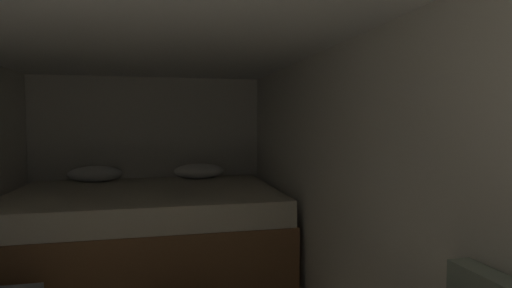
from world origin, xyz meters
name	(u,v)px	position (x,y,z in m)	size (l,w,h in m)	color
wall_back	(149,159)	(0.00, 4.63, 0.99)	(2.78, 0.05, 1.97)	silver
wall_right	(353,191)	(1.37, 1.97, 0.99)	(0.05, 5.28, 1.97)	silver
ceiling_slab	(132,22)	(0.00, 1.97, 2.00)	(2.78, 5.28, 0.05)	white
bed	(147,227)	(0.00, 3.67, 0.39)	(2.56, 1.80, 0.95)	brown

